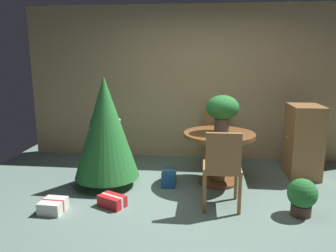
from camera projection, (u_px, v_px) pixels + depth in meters
The scene contains 12 objects.
ground_plane at pixel (197, 214), 3.75m from camera, with size 6.60×6.60×0.00m, color slate.
back_wall_panel at pixel (201, 84), 5.62m from camera, with size 6.00×0.10×2.60m, color tan.
round_dining_table at pixel (219, 147), 4.57m from camera, with size 0.98×0.98×0.73m.
flower_vase at pixel (222, 109), 4.50m from camera, with size 0.45×0.45×0.52m.
wooden_chair_near at pixel (222, 165), 3.77m from camera, with size 0.44×0.46×0.94m.
wooden_chair_far at pixel (216, 133), 5.43m from camera, with size 0.44×0.46×0.91m.
holiday_tree at pixel (106, 127), 4.42m from camera, with size 0.88×0.88×1.51m.
gift_box_blue at pixel (169, 178), 4.57m from camera, with size 0.18×0.29×0.22m.
gift_box_red at pixel (112, 201), 3.92m from camera, with size 0.37×0.31×0.14m.
gift_box_cream at pixel (53, 206), 3.78m from camera, with size 0.27×0.29×0.14m.
wooden_cabinet at pixel (303, 141), 4.86m from camera, with size 0.47×0.61×1.07m.
potted_plant at pixel (302, 196), 3.67m from camera, with size 0.33×0.33×0.43m.
Camera 1 is at (0.03, -3.48, 1.76)m, focal length 35.18 mm.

